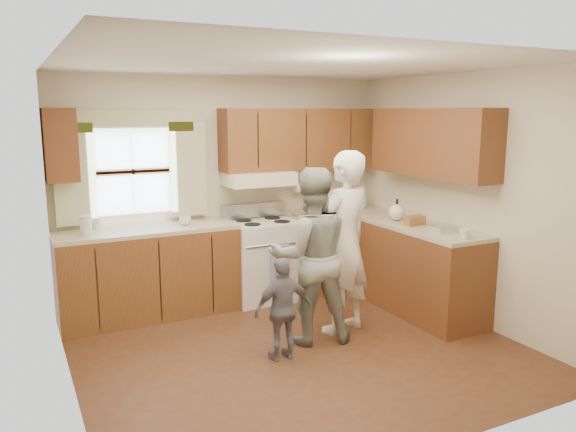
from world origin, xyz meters
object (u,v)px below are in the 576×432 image
stove (263,259)px  woman_right (310,256)px  woman_left (343,243)px  child (283,309)px

stove → woman_right: (-0.10, -1.29, 0.35)m
stove → woman_left: (0.29, -1.23, 0.42)m
woman_left → child: woman_left is taller
woman_right → child: bearing=46.8°
child → woman_left: bearing=-157.9°
stove → woman_right: 1.34m
woman_right → child: woman_right is taller
woman_left → child: bearing=5.4°
stove → woman_left: 1.33m
woman_left → woman_right: (-0.39, -0.06, -0.07)m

